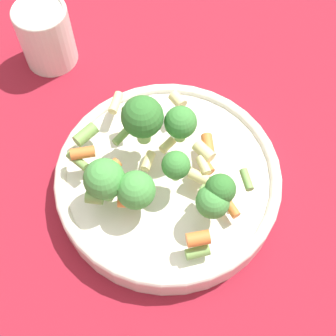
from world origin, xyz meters
name	(u,v)px	position (x,y,z in m)	size (l,w,h in m)	color
ground_plane	(168,187)	(0.00, 0.00, 0.00)	(3.00, 3.00, 0.00)	maroon
bowl	(168,179)	(0.00, 0.00, 0.02)	(0.26, 0.26, 0.04)	silver
pasta_salad	(153,163)	(0.00, -0.02, 0.08)	(0.22, 0.17, 0.09)	#8CB766
cup	(46,35)	(-0.26, -0.04, 0.05)	(0.07, 0.07, 0.09)	silver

